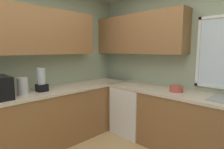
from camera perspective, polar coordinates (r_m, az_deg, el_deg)
name	(u,v)px	position (r m, az deg, el deg)	size (l,w,h in m)	color
room_shell	(114,33)	(2.23, 0.52, 12.73)	(3.66, 3.64, 2.59)	#9EAD8E
counter_run_left	(42,120)	(3.09, -21.21, -13.11)	(0.65, 3.25, 0.90)	olive
counter_run_back	(188,124)	(2.96, 22.82, -14.11)	(2.75, 0.65, 0.90)	olive
dishwasher	(133,110)	(3.42, 6.52, -10.98)	(0.60, 0.60, 0.85)	white
kettle	(23,86)	(2.84, -26.16, -3.26)	(0.14, 0.14, 0.25)	#B7B7BC
bowl	(176,89)	(2.90, 19.52, -4.25)	(0.20, 0.20, 0.09)	#B74C42
blender_appliance	(42,81)	(2.95, -21.21, -1.84)	(0.15, 0.15, 0.36)	black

